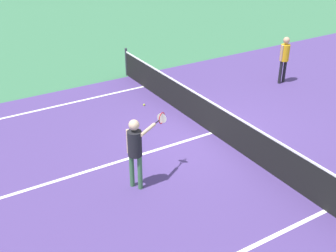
{
  "coord_description": "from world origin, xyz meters",
  "views": [
    {
      "loc": [
        8.53,
        -6.68,
        5.86
      ],
      "look_at": [
        0.61,
        -1.85,
        1.0
      ],
      "focal_mm": 45.44,
      "sensor_mm": 36.0,
      "label": 1
    }
  ],
  "objects": [
    {
      "name": "player_far",
      "position": [
        -1.81,
        4.53,
        1.06
      ],
      "size": [
        0.32,
        0.42,
        1.71
      ],
      "color": "black",
      "rests_on": "ground_plane"
    },
    {
      "name": "line_center_service",
      "position": [
        0.0,
        -3.2,
        0.0
      ],
      "size": [
        0.1,
        6.4,
        0.01
      ],
      "primitive_type": "cube",
      "color": "white",
      "rests_on": "ground_plane"
    },
    {
      "name": "tennis_ball_near_net",
      "position": [
        -2.66,
        -0.77,
        0.03
      ],
      "size": [
        0.07,
        0.07,
        0.07
      ],
      "primitive_type": "sphere",
      "color": "#CCE033",
      "rests_on": "ground_plane"
    },
    {
      "name": "player_near",
      "position": [
        1.2,
        -3.05,
        1.1
      ],
      "size": [
        0.62,
        1.18,
        1.75
      ],
      "color": "#3F7247",
      "rests_on": "ground_plane"
    },
    {
      "name": "ground_plane",
      "position": [
        0.0,
        0.0,
        0.0
      ],
      "size": [
        60.0,
        60.0,
        0.0
      ],
      "primitive_type": "plane",
      "color": "#38724C"
    },
    {
      "name": "net",
      "position": [
        0.0,
        0.0,
        0.49
      ],
      "size": [
        11.02,
        0.09,
        1.07
      ],
      "color": "#33383D",
      "rests_on": "ground_plane"
    },
    {
      "name": "court_surface_inbounds",
      "position": [
        0.0,
        0.0,
        0.0
      ],
      "size": [
        10.62,
        24.4,
        0.0
      ],
      "primitive_type": "cube",
      "color": "#4C387A",
      "rests_on": "ground_plane"
    }
  ]
}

